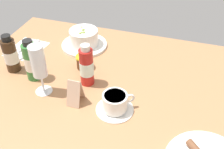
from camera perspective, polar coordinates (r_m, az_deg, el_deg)
The scene contains 10 objects.
ground_plane at distance 104.72cm, azimuth -1.86°, elevation -2.66°, with size 110.00×84.00×3.00cm, color #A8754C.
porridge_bowl at distance 124.30cm, azimuth -5.90°, elevation 7.47°, with size 20.59×20.59×8.93cm.
cutlery_setting at distance 128.85cm, azimuth -17.59°, elevation 5.07°, with size 15.21×17.99×0.90cm.
coffee_cup at distance 91.42cm, azimuth 0.65°, elevation -6.01°, with size 12.98×12.98×6.77cm.
wine_glass at distance 96.12cm, azimuth -15.17°, elevation 2.21°, with size 6.21×6.21×19.50cm.
jam_jar at distance 110.95cm, azimuth -6.03°, elevation 2.68°, with size 5.79×5.79×5.72cm.
sauce_bottle_green at distance 106.67cm, azimuth -16.54°, elevation 2.66°, with size 5.59×5.59×16.87cm.
sauce_bottle_red at distance 100.12cm, azimuth -5.36°, elevation 1.68°, with size 5.26×5.26×16.90cm.
sauce_bottle_brown at distance 113.99cm, azimuth -20.49°, elevation 3.87°, with size 5.51×5.51×15.86cm.
menu_card at distance 94.33cm, azimuth -7.74°, elevation -3.55°, with size 4.68×6.36×9.51cm.
Camera 1 is at (-26.96, 74.48, 66.99)cm, focal length 43.59 mm.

